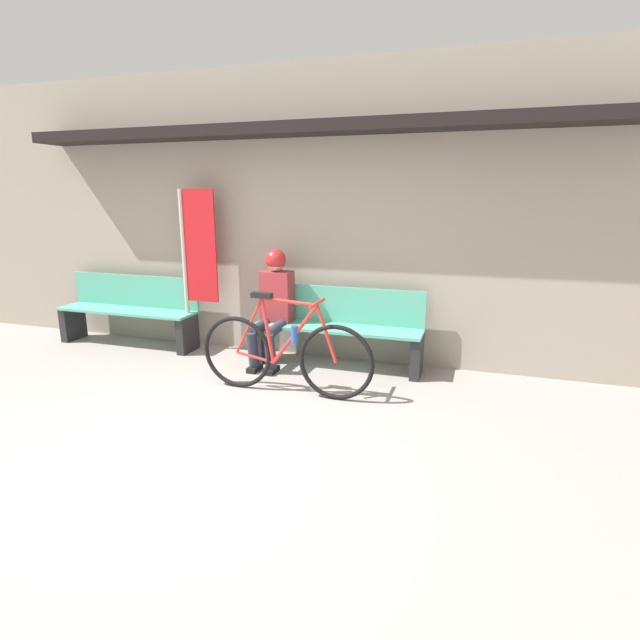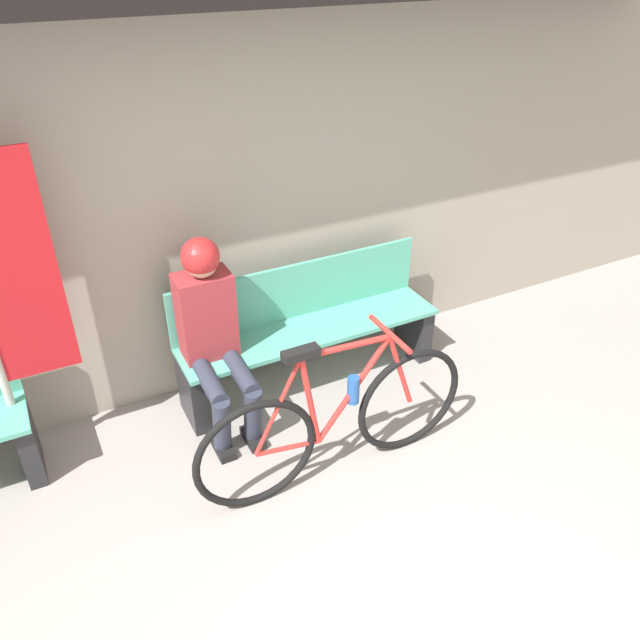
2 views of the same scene
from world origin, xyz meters
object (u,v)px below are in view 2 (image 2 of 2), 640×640
at_px(park_bench_near, 307,330).
at_px(person_seated, 211,325).
at_px(banner_pole, 7,291).
at_px(bicycle, 337,421).

xyz_separation_m(park_bench_near, person_seated, (-0.70, -0.12, 0.31)).
relative_size(person_seated, banner_pole, 0.67).
bearing_deg(park_bench_near, person_seated, -170.69).
distance_m(bicycle, banner_pole, 1.90).
relative_size(park_bench_near, bicycle, 1.07).
relative_size(bicycle, banner_pole, 0.90).
height_order(park_bench_near, person_seated, person_seated).
bearing_deg(bicycle, banner_pole, 147.95).
height_order(person_seated, banner_pole, banner_pole).
distance_m(park_bench_near, banner_pole, 1.89).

